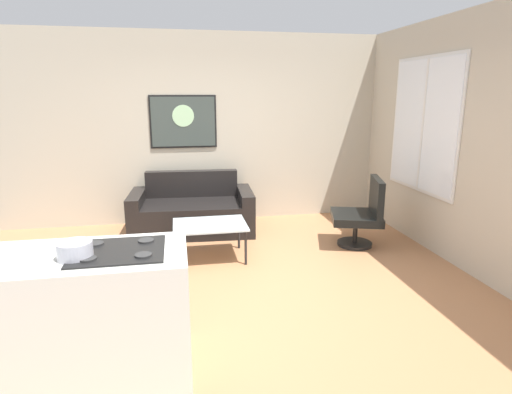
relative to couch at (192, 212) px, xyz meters
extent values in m
cube|color=#B2784F|center=(0.31, -1.86, -0.30)|extent=(6.40, 6.40, 0.04)
cube|color=#C0B7A0|center=(0.31, 0.57, 1.12)|extent=(6.40, 0.05, 2.80)
cube|color=beige|center=(2.93, -1.56, 1.12)|extent=(0.05, 6.40, 2.80)
cube|color=black|center=(0.00, -0.04, -0.06)|extent=(1.38, 0.97, 0.44)
cube|color=black|center=(0.02, 0.33, 0.35)|extent=(1.34, 0.23, 0.38)
cube|color=black|center=(-0.76, 0.00, 0.02)|extent=(0.23, 0.91, 0.59)
cube|color=black|center=(0.75, -0.08, 0.02)|extent=(0.23, 0.91, 0.59)
cube|color=silver|center=(0.16, -1.08, 0.14)|extent=(0.85, 0.65, 0.02)
cylinder|color=#232326|center=(-0.22, -1.35, -0.07)|extent=(0.03, 0.03, 0.41)
cylinder|color=#232326|center=(0.55, -1.35, -0.07)|extent=(0.03, 0.03, 0.41)
cylinder|color=#232326|center=(-0.22, -0.81, -0.07)|extent=(0.03, 0.03, 0.41)
cylinder|color=#232326|center=(0.55, -0.81, -0.07)|extent=(0.03, 0.03, 0.41)
cylinder|color=black|center=(2.05, -0.98, -0.26)|extent=(0.45, 0.45, 0.04)
cylinder|color=black|center=(2.05, -0.98, -0.07)|extent=(0.06, 0.06, 0.35)
cube|color=black|center=(2.05, -0.98, 0.10)|extent=(0.77, 0.79, 0.10)
cube|color=black|center=(2.28, -1.04, 0.38)|extent=(0.26, 0.63, 0.46)
cube|color=silver|center=(-0.84, -3.08, 0.17)|extent=(1.40, 0.72, 0.89)
cube|color=black|center=(-0.59, -3.08, 0.62)|extent=(0.60, 0.52, 0.01)
cylinder|color=#2D2D2D|center=(-0.76, -3.22, 0.63)|extent=(0.11, 0.11, 0.01)
cylinder|color=#2D2D2D|center=(-0.42, -3.22, 0.63)|extent=(0.11, 0.11, 0.01)
cylinder|color=#2D2D2D|center=(-0.76, -2.94, 0.63)|extent=(0.11, 0.11, 0.01)
cylinder|color=#2D2D2D|center=(-0.42, -2.94, 0.63)|extent=(0.11, 0.11, 0.01)
cylinder|color=silver|center=(-0.84, -3.16, 0.62)|extent=(0.12, 0.12, 0.01)
cylinder|color=silver|center=(-0.84, -3.16, 0.67)|extent=(0.22, 0.22, 0.11)
cube|color=black|center=(-0.07, 0.53, 1.24)|extent=(0.97, 0.01, 0.77)
cube|color=#3C4641|center=(-0.07, 0.52, 1.24)|extent=(0.92, 0.02, 0.72)
cylinder|color=#B2E0A9|center=(-0.07, 0.51, 1.33)|extent=(0.32, 0.01, 0.32)
cube|color=silver|center=(2.90, -0.96, 1.26)|extent=(0.02, 1.47, 1.69)
cube|color=white|center=(2.89, -0.96, 1.26)|extent=(0.01, 1.39, 1.61)
cube|color=silver|center=(2.88, -0.96, 1.26)|extent=(0.01, 0.04, 1.61)
camera|label=1|loc=(-0.18, -5.86, 1.65)|focal=29.66mm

